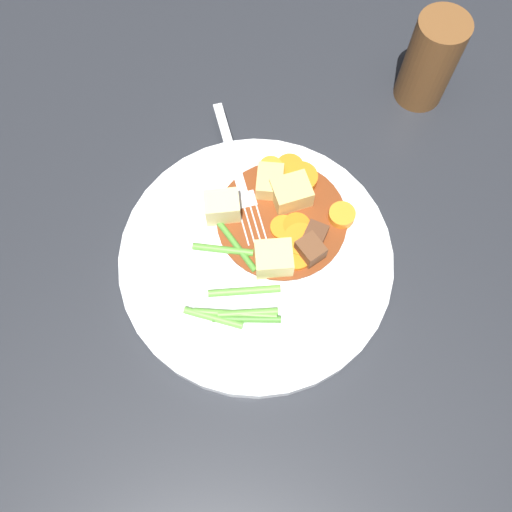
% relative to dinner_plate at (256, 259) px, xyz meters
% --- Properties ---
extents(ground_plane, '(3.00, 3.00, 0.00)m').
position_rel_dinner_plate_xyz_m(ground_plane, '(0.00, 0.00, -0.01)').
color(ground_plane, '#26282D').
extents(dinner_plate, '(0.28, 0.28, 0.02)m').
position_rel_dinner_plate_xyz_m(dinner_plate, '(0.00, 0.00, 0.00)').
color(dinner_plate, white).
rests_on(dinner_plate, ground_plane).
extents(stew_sauce, '(0.13, 0.13, 0.00)m').
position_rel_dinner_plate_xyz_m(stew_sauce, '(0.05, 0.01, 0.01)').
color(stew_sauce, brown).
rests_on(stew_sauce, dinner_plate).
extents(carrot_slice_0, '(0.05, 0.05, 0.01)m').
position_rel_dinner_plate_xyz_m(carrot_slice_0, '(0.03, -0.03, 0.01)').
color(carrot_slice_0, orange).
rests_on(carrot_slice_0, dinner_plate).
extents(carrot_slice_1, '(0.04, 0.04, 0.01)m').
position_rel_dinner_plate_xyz_m(carrot_slice_1, '(0.10, 0.04, 0.01)').
color(carrot_slice_1, orange).
rests_on(carrot_slice_1, dinner_plate).
extents(carrot_slice_2, '(0.03, 0.03, 0.01)m').
position_rel_dinner_plate_xyz_m(carrot_slice_2, '(0.04, 0.00, 0.01)').
color(carrot_slice_2, orange).
rests_on(carrot_slice_2, dinner_plate).
extents(carrot_slice_3, '(0.03, 0.03, 0.01)m').
position_rel_dinner_plate_xyz_m(carrot_slice_3, '(0.05, -0.01, 0.01)').
color(carrot_slice_3, orange).
rests_on(carrot_slice_3, dinner_plate).
extents(carrot_slice_4, '(0.03, 0.03, 0.01)m').
position_rel_dinner_plate_xyz_m(carrot_slice_4, '(0.08, 0.06, 0.01)').
color(carrot_slice_4, orange).
rests_on(carrot_slice_4, dinner_plate).
extents(carrot_slice_5, '(0.03, 0.03, 0.01)m').
position_rel_dinner_plate_xyz_m(carrot_slice_5, '(0.09, -0.03, 0.01)').
color(carrot_slice_5, orange).
rests_on(carrot_slice_5, dinner_plate).
extents(carrot_slice_6, '(0.05, 0.05, 0.01)m').
position_rel_dinner_plate_xyz_m(carrot_slice_6, '(0.09, 0.02, 0.02)').
color(carrot_slice_6, orange).
rests_on(carrot_slice_6, dinner_plate).
extents(carrot_slice_7, '(0.05, 0.05, 0.01)m').
position_rel_dinner_plate_xyz_m(carrot_slice_7, '(0.04, -0.02, 0.01)').
color(carrot_slice_7, orange).
rests_on(carrot_slice_7, dinner_plate).
extents(potato_chunk_0, '(0.05, 0.05, 0.03)m').
position_rel_dinner_plate_xyz_m(potato_chunk_0, '(0.07, 0.02, 0.02)').
color(potato_chunk_0, '#DBBC6B').
rests_on(potato_chunk_0, dinner_plate).
extents(potato_chunk_1, '(0.05, 0.05, 0.03)m').
position_rel_dinner_plate_xyz_m(potato_chunk_1, '(0.01, -0.02, 0.02)').
color(potato_chunk_1, '#E5CC7A').
rests_on(potato_chunk_1, dinner_plate).
extents(potato_chunk_2, '(0.04, 0.04, 0.03)m').
position_rel_dinner_plate_xyz_m(potato_chunk_2, '(0.01, 0.06, 0.02)').
color(potato_chunk_2, '#EAD68C').
rests_on(potato_chunk_2, dinner_plate).
extents(potato_chunk_3, '(0.04, 0.04, 0.02)m').
position_rel_dinner_plate_xyz_m(potato_chunk_3, '(0.07, 0.04, 0.02)').
color(potato_chunk_3, '#DBBC6B').
rests_on(potato_chunk_3, dinner_plate).
extents(meat_chunk_0, '(0.03, 0.03, 0.02)m').
position_rel_dinner_plate_xyz_m(meat_chunk_0, '(0.05, -0.03, 0.02)').
color(meat_chunk_0, '#56331E').
rests_on(meat_chunk_0, dinner_plate).
extents(meat_chunk_1, '(0.03, 0.03, 0.02)m').
position_rel_dinner_plate_xyz_m(meat_chunk_1, '(0.04, -0.04, 0.02)').
color(meat_chunk_1, brown).
rests_on(meat_chunk_1, dinner_plate).
extents(green_bean_0, '(0.05, 0.04, 0.01)m').
position_rel_dinner_plate_xyz_m(green_bean_0, '(-0.05, -0.04, 0.01)').
color(green_bean_0, '#66AD42').
rests_on(green_bean_0, dinner_plate).
extents(green_bean_1, '(0.06, 0.07, 0.01)m').
position_rel_dinner_plate_xyz_m(green_bean_1, '(-0.06, -0.03, 0.01)').
color(green_bean_1, '#66AD42').
rests_on(green_bean_1, dinner_plate).
extents(green_bean_2, '(0.05, 0.05, 0.01)m').
position_rel_dinner_plate_xyz_m(green_bean_2, '(-0.05, -0.04, 0.01)').
color(green_bean_2, '#4C8E33').
rests_on(green_bean_2, dinner_plate).
extents(green_bean_3, '(0.03, 0.05, 0.01)m').
position_rel_dinner_plate_xyz_m(green_bean_3, '(-0.07, -0.02, 0.01)').
color(green_bean_3, '#66AD42').
rests_on(green_bean_3, dinner_plate).
extents(green_bean_4, '(0.06, 0.05, 0.01)m').
position_rel_dinner_plate_xyz_m(green_bean_4, '(-0.04, -0.02, 0.01)').
color(green_bean_4, '#66AD42').
rests_on(green_bean_4, dinner_plate).
extents(green_bean_5, '(0.04, 0.05, 0.01)m').
position_rel_dinner_plate_xyz_m(green_bean_5, '(-0.02, 0.03, 0.01)').
color(green_bean_5, '#599E38').
rests_on(green_bean_5, dinner_plate).
extents(green_bean_6, '(0.02, 0.08, 0.01)m').
position_rel_dinner_plate_xyz_m(green_bean_6, '(-0.01, 0.03, 0.01)').
color(green_bean_6, '#4C8E33').
rests_on(green_bean_6, dinner_plate).
extents(fork, '(0.10, 0.16, 0.00)m').
position_rel_dinner_plate_xyz_m(fork, '(0.05, 0.08, 0.01)').
color(fork, silver).
rests_on(fork, dinner_plate).
extents(pepper_mill, '(0.06, 0.06, 0.11)m').
position_rel_dinner_plate_xyz_m(pepper_mill, '(0.28, 0.01, 0.05)').
color(pepper_mill, brown).
rests_on(pepper_mill, ground_plane).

